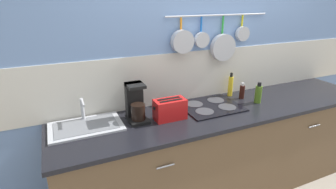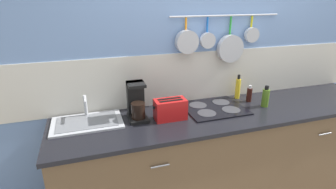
{
  "view_description": "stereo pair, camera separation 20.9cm",
  "coord_description": "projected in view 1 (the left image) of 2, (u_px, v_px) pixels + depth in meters",
  "views": [
    {
      "loc": [
        -1.4,
        -1.79,
        1.87
      ],
      "look_at": [
        -0.6,
        0.0,
        1.13
      ],
      "focal_mm": 28.0,
      "sensor_mm": 36.0,
      "label": 1
    },
    {
      "loc": [
        -1.21,
        -1.86,
        1.87
      ],
      "look_at": [
        -0.6,
        0.0,
        1.13
      ],
      "focal_mm": 28.0,
      "sensor_mm": 36.0,
      "label": 2
    }
  ],
  "objects": [
    {
      "name": "coffee_maker",
      "position": [
        136.0,
        104.0,
        2.14
      ],
      "size": [
        0.15,
        0.22,
        0.31
      ],
      "color": "black",
      "rests_on": "countertop"
    },
    {
      "name": "cabinet_base",
      "position": [
        224.0,
        152.0,
        2.57
      ],
      "size": [
        3.08,
        0.65,
        0.87
      ],
      "color": "brown",
      "rests_on": "ground_plane"
    },
    {
      "name": "ground_plane",
      "position": [
        221.0,
        188.0,
        2.72
      ],
      "size": [
        12.0,
        12.0,
        0.0
      ],
      "primitive_type": "plane",
      "color": "#9E9384"
    },
    {
      "name": "sink_basin",
      "position": [
        86.0,
        125.0,
        2.05
      ],
      "size": [
        0.56,
        0.35,
        0.19
      ],
      "color": "#B7BABF",
      "rests_on": "countertop"
    },
    {
      "name": "countertop",
      "position": [
        228.0,
        110.0,
        2.41
      ],
      "size": [
        3.12,
        0.68,
        0.03
      ],
      "color": "black",
      "rests_on": "cabinet_base"
    },
    {
      "name": "bottle_olive_oil",
      "position": [
        242.0,
        92.0,
        2.61
      ],
      "size": [
        0.05,
        0.05,
        0.16
      ],
      "color": "#33140F",
      "rests_on": "countertop"
    },
    {
      "name": "toaster",
      "position": [
        170.0,
        109.0,
        2.17
      ],
      "size": [
        0.28,
        0.14,
        0.18
      ],
      "color": "red",
      "rests_on": "countertop"
    },
    {
      "name": "wall_back",
      "position": [
        208.0,
        60.0,
        2.59
      ],
      "size": [
        7.2,
        0.15,
        2.6
      ],
      "color": "#7293C6",
      "rests_on": "ground_plane"
    },
    {
      "name": "bottle_dish_soap",
      "position": [
        259.0,
        94.0,
        2.5
      ],
      "size": [
        0.06,
        0.06,
        0.2
      ],
      "color": "#4C721E",
      "rests_on": "countertop"
    },
    {
      "name": "bottle_hot_sauce",
      "position": [
        230.0,
        86.0,
        2.67
      ],
      "size": [
        0.05,
        0.05,
        0.24
      ],
      "color": "yellow",
      "rests_on": "countertop"
    },
    {
      "name": "cooktop",
      "position": [
        210.0,
        106.0,
        2.43
      ],
      "size": [
        0.53,
        0.46,
        0.01
      ],
      "color": "black",
      "rests_on": "countertop"
    }
  ]
}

